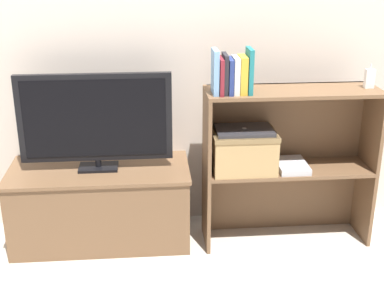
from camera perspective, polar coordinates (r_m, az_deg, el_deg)
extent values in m
plane|color=#BCB2A3|center=(3.10, 0.24, -11.74)|extent=(16.00, 16.00, 0.00)
cube|color=beige|center=(3.14, -0.54, 12.21)|extent=(10.00, 0.05, 2.40)
cube|color=brown|center=(3.19, -9.66, -6.52)|extent=(1.01, 0.45, 0.44)
cube|color=brown|center=(3.10, -9.91, -2.74)|extent=(1.03, 0.47, 0.02)
cube|color=black|center=(3.09, -9.93, -2.45)|extent=(0.22, 0.14, 0.02)
cylinder|color=black|center=(3.08, -9.97, -1.97)|extent=(0.04, 0.04, 0.04)
cube|color=black|center=(2.99, -10.28, 2.77)|extent=(0.84, 0.03, 0.50)
cube|color=black|center=(2.97, -10.31, 2.66)|extent=(0.78, 0.00, 0.44)
cube|color=brown|center=(3.12, 1.53, -6.64)|extent=(0.02, 0.29, 0.46)
cube|color=brown|center=(3.35, 17.77, -5.70)|extent=(0.02, 0.29, 0.46)
cube|color=brown|center=(3.32, 9.36, -5.15)|extent=(0.92, 0.02, 0.46)
cube|color=brown|center=(3.11, 10.20, -2.59)|extent=(0.92, 0.29, 0.02)
cube|color=brown|center=(2.94, 1.61, 1.32)|extent=(0.02, 0.29, 0.46)
cube|color=brown|center=(3.18, 18.67, 1.74)|extent=(0.02, 0.29, 0.46)
cube|color=brown|center=(3.15, 9.84, 2.37)|extent=(0.92, 0.02, 0.46)
cube|color=brown|center=(2.96, 10.75, 5.55)|extent=(0.92, 0.29, 0.02)
cube|color=#709ECC|center=(2.80, 2.48, 7.70)|extent=(0.03, 0.14, 0.23)
cube|color=maroon|center=(2.81, 3.06, 7.28)|extent=(0.02, 0.16, 0.19)
cube|color=#232328|center=(2.81, 3.53, 7.49)|extent=(0.02, 0.13, 0.21)
cube|color=navy|center=(2.82, 4.06, 7.26)|extent=(0.02, 0.14, 0.19)
cube|color=silver|center=(2.82, 4.67, 7.33)|extent=(0.03, 0.13, 0.19)
cube|color=gold|center=(2.83, 5.40, 7.38)|extent=(0.04, 0.13, 0.20)
cube|color=#1E7075|center=(2.83, 6.13, 7.78)|extent=(0.02, 0.13, 0.24)
cube|color=white|center=(3.09, 18.40, 6.64)|extent=(0.05, 0.04, 0.10)
cylinder|color=silver|center=(3.07, 18.54, 7.85)|extent=(0.01, 0.01, 0.03)
cube|color=tan|center=(2.99, 5.50, -0.75)|extent=(0.35, 0.25, 0.23)
cube|color=olive|center=(2.96, 5.57, 1.07)|extent=(0.36, 0.26, 0.02)
cube|color=#2D2D33|center=(2.95, 5.59, 1.48)|extent=(0.31, 0.21, 0.02)
cylinder|color=#99999E|center=(2.95, 5.59, 1.69)|extent=(0.02, 0.02, 0.00)
cube|color=#B2B2B7|center=(3.08, 10.56, -2.26)|extent=(0.17, 0.23, 0.04)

